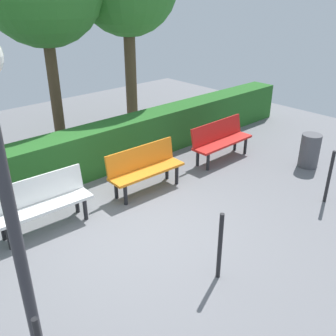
# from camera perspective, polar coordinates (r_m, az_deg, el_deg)

# --- Properties ---
(ground_plane) EXTENTS (16.00, 16.00, 0.00)m
(ground_plane) POSITION_cam_1_polar(r_m,az_deg,el_deg) (6.26, -5.14, -8.88)
(ground_plane) COLOR slate
(bench_red) EXTENTS (1.62, 0.48, 0.86)m
(bench_red) POSITION_cam_1_polar(r_m,az_deg,el_deg) (8.54, 7.96, 4.42)
(bench_red) COLOR red
(bench_red) RESTS_ON ground_plane
(bench_orange) EXTENTS (1.54, 0.50, 0.86)m
(bench_orange) POSITION_cam_1_polar(r_m,az_deg,el_deg) (7.13, -3.54, 0.18)
(bench_orange) COLOR orange
(bench_orange) RESTS_ON ground_plane
(bench_white) EXTENTS (1.57, 0.53, 0.86)m
(bench_white) POSITION_cam_1_polar(r_m,az_deg,el_deg) (6.31, -18.65, -4.81)
(bench_white) COLOR white
(bench_white) RESTS_ON ground_plane
(hedge_row) EXTENTS (11.35, 0.66, 0.97)m
(hedge_row) POSITION_cam_1_polar(r_m,az_deg,el_deg) (8.10, -9.50, 3.13)
(hedge_row) COLOR #266023
(hedge_row) RESTS_ON ground_plane
(railing_post_near) EXTENTS (0.06, 0.06, 1.00)m
(railing_post_near) POSITION_cam_1_polar(r_m,az_deg,el_deg) (7.28, 23.22, -1.25)
(railing_post_near) COLOR black
(railing_post_near) RESTS_ON ground_plane
(railing_post_mid) EXTENTS (0.06, 0.06, 1.00)m
(railing_post_mid) POSITION_cam_1_polar(r_m,az_deg,el_deg) (5.04, 7.86, -11.69)
(railing_post_mid) COLOR black
(railing_post_mid) RESTS_ON ground_plane
(trash_bin) EXTENTS (0.42, 0.42, 0.73)m
(trash_bin) POSITION_cam_1_polar(r_m,az_deg,el_deg) (8.68, 20.66, 2.48)
(trash_bin) COLOR #4C4C51
(trash_bin) RESTS_ON ground_plane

